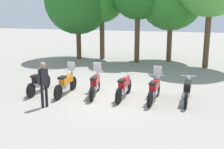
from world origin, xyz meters
TOP-DOWN VIEW (x-y plane):
  - ground_plane at (0.00, 0.00)m, footprint 80.00×80.00m
  - motorcycle_0 at (-3.24, -0.20)m, footprint 0.62×2.19m
  - motorcycle_1 at (-1.94, -0.10)m, footprint 0.62×2.19m
  - motorcycle_2 at (-0.66, 0.13)m, footprint 0.66×2.17m
  - motorcycle_3 at (0.64, 0.13)m, footprint 0.62×2.19m
  - motorcycle_4 at (1.94, 0.09)m, footprint 0.62×2.19m
  - motorcycle_5 at (3.23, 0.35)m, footprint 0.62×2.19m
  - person_0 at (-1.99, -1.88)m, footprint 0.33×0.37m
  - tree_0 at (-5.19, 8.75)m, footprint 4.92×4.92m
  - tree_1 at (-3.45, 9.22)m, footprint 3.32×3.32m

SIDE VIEW (x-z plane):
  - ground_plane at x=0.00m, z-range 0.00..0.00m
  - motorcycle_0 at x=-3.24m, z-range 0.01..1.00m
  - motorcycle_3 at x=0.64m, z-range 0.01..1.00m
  - motorcycle_5 at x=3.23m, z-range 0.01..1.00m
  - motorcycle_1 at x=-1.94m, z-range -0.17..1.20m
  - motorcycle_2 at x=-0.66m, z-range -0.17..1.20m
  - motorcycle_4 at x=1.94m, z-range -0.17..1.20m
  - person_0 at x=-1.99m, z-range 0.16..1.93m
  - tree_0 at x=-5.19m, z-range 0.94..7.74m
  - tree_1 at x=-3.45m, z-range 1.36..7.45m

